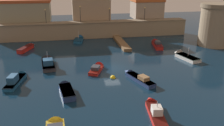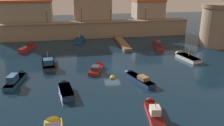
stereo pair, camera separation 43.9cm
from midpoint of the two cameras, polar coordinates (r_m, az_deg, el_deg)
name	(u,v)px [view 1 (the left image)]	position (r m, az deg, el deg)	size (l,w,h in m)	color
ground_plane	(112,68)	(38.82, -0.27, -1.24)	(122.07, 122.07, 0.00)	#0C2338
quay_wall	(96,29)	(59.11, -4.10, 8.02)	(45.36, 3.33, 3.89)	gray
old_town_backdrop	(79,9)	(62.39, -7.99, 12.70)	(41.26, 6.16, 6.37)	gray
fortress_tower	(215,25)	(55.52, 23.21, 8.40)	(6.93, 6.93, 8.86)	gray
pier_dock	(121,43)	(53.01, 1.99, 4.85)	(1.63, 12.02, 0.70)	brown
quay_lamp_0	(45,14)	(58.29, -15.79, 11.24)	(0.32, 0.32, 3.18)	black
quay_lamp_1	(80,12)	(58.09, -7.82, 12.06)	(0.32, 0.32, 3.71)	black
quay_lamp_2	(109,12)	(58.90, -0.86, 12.01)	(0.32, 0.32, 3.12)	black
quay_lamp_3	(145,11)	(61.02, 7.60, 12.13)	(0.32, 0.32, 3.14)	black
moored_boat_1	(17,79)	(36.43, -21.98, -3.47)	(2.54, 6.88, 1.86)	#195689
moored_boat_2	(157,44)	(52.39, 10.34, 4.56)	(2.51, 7.08, 1.60)	red
moored_boat_3	(137,77)	(34.60, 5.56, -3.37)	(3.49, 6.86, 1.43)	navy
moored_boat_4	(27,48)	(51.72, -19.77, 3.46)	(3.18, 6.04, 1.05)	red
moored_boat_5	(79,39)	(56.85, -8.07, 5.67)	(2.66, 5.20, 3.08)	#195689
moored_boat_6	(183,56)	(45.70, 16.35, 1.66)	(3.24, 6.40, 2.88)	silver
moored_boat_7	(66,89)	(31.41, -11.32, -6.13)	(2.25, 5.44, 1.42)	navy
moored_boat_9	(97,68)	(38.24, -3.81, -1.11)	(3.22, 5.23, 1.45)	red
moored_boat_10	(48,62)	(41.74, -15.37, 0.22)	(2.69, 7.17, 3.15)	#333338
moored_boat_11	(154,109)	(26.73, 9.54, -10.87)	(2.12, 6.56, 2.28)	red
mooring_buoy_0	(113,78)	(35.14, -0.13, -3.56)	(0.79, 0.79, 0.79)	yellow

